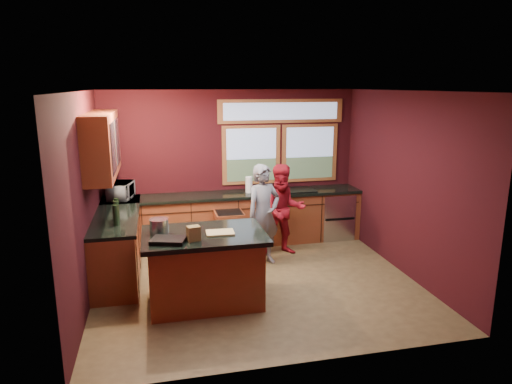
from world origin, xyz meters
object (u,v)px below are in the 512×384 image
object	(u,v)px
island	(205,268)
cutting_board	(220,233)
person_red	(283,210)
stock_pot	(159,226)
person_grey	(263,215)

from	to	relation	value
island	cutting_board	distance (m)	0.52
person_red	stock_pot	xyz separation A→B (m)	(-2.02, -1.31, 0.27)
person_grey	cutting_board	size ratio (longest dim) A/B	4.56
person_grey	cutting_board	distance (m)	1.46
island	person_red	size ratio (longest dim) A/B	1.02
person_grey	person_red	size ratio (longest dim) A/B	1.05
person_grey	stock_pot	size ratio (longest dim) A/B	6.66
stock_pot	person_grey	bearing A→B (deg)	31.47
stock_pot	island	bearing A→B (deg)	-15.26
person_red	cutting_board	bearing A→B (deg)	-127.30
person_red	cutting_board	xyz separation A→B (m)	(-1.27, -1.51, 0.19)
island	person_grey	xyz separation A→B (m)	(1.05, 1.13, 0.32)
cutting_board	stock_pot	size ratio (longest dim) A/B	1.46
person_grey	stock_pot	bearing A→B (deg)	-168.88
person_red	cutting_board	world-z (taller)	person_red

